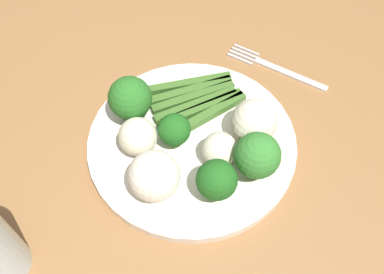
# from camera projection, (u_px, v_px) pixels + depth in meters

# --- Properties ---
(ground_plane) EXTENTS (6.00, 6.00, 0.02)m
(ground_plane) POSITION_uv_depth(u_px,v_px,m) (186.00, 266.00, 1.24)
(ground_plane) COLOR tan
(dining_table) EXTENTS (1.30, 1.07, 0.75)m
(dining_table) POSITION_uv_depth(u_px,v_px,m) (180.00, 142.00, 0.69)
(dining_table) COLOR olive
(dining_table) RESTS_ON ground_plane
(plate) EXTENTS (0.28, 0.28, 0.01)m
(plate) POSITION_uv_depth(u_px,v_px,m) (192.00, 142.00, 0.57)
(plate) COLOR silver
(plate) RESTS_ON dining_table
(asparagus_bundle) EXTENTS (0.14, 0.13, 0.01)m
(asparagus_bundle) POSITION_uv_depth(u_px,v_px,m) (197.00, 100.00, 0.59)
(asparagus_bundle) COLOR #3D6626
(asparagus_bundle) RESTS_ON plate
(broccoli_right) EXTENTS (0.06, 0.06, 0.07)m
(broccoli_right) POSITION_uv_depth(u_px,v_px,m) (130.00, 99.00, 0.55)
(broccoli_right) COLOR #568E33
(broccoli_right) RESTS_ON plate
(broccoli_near_center) EXTENTS (0.06, 0.06, 0.07)m
(broccoli_near_center) POSITION_uv_depth(u_px,v_px,m) (257.00, 156.00, 0.50)
(broccoli_near_center) COLOR #609E3D
(broccoli_near_center) RESTS_ON plate
(broccoli_front_left) EXTENTS (0.05, 0.05, 0.06)m
(broccoli_front_left) POSITION_uv_depth(u_px,v_px,m) (217.00, 180.00, 0.49)
(broccoli_front_left) COLOR #4C7F2B
(broccoli_front_left) RESTS_ON plate
(broccoli_back_right) EXTENTS (0.04, 0.04, 0.05)m
(broccoli_back_right) POSITION_uv_depth(u_px,v_px,m) (174.00, 130.00, 0.53)
(broccoli_back_right) COLOR #4C7F2B
(broccoli_back_right) RESTS_ON plate
(cauliflower_near_fork) EXTENTS (0.06, 0.06, 0.06)m
(cauliflower_near_fork) POSITION_uv_depth(u_px,v_px,m) (254.00, 121.00, 0.54)
(cauliflower_near_fork) COLOR beige
(cauliflower_near_fork) RESTS_ON plate
(cauliflower_mid) EXTENTS (0.06, 0.06, 0.06)m
(cauliflower_mid) POSITION_uv_depth(u_px,v_px,m) (154.00, 176.00, 0.49)
(cauliflower_mid) COLOR white
(cauliflower_mid) RESTS_ON plate
(cauliflower_front) EXTENTS (0.05, 0.05, 0.05)m
(cauliflower_front) POSITION_uv_depth(u_px,v_px,m) (219.00, 149.00, 0.53)
(cauliflower_front) COLOR beige
(cauliflower_front) RESTS_ON plate
(cauliflower_back) EXTENTS (0.05, 0.05, 0.05)m
(cauliflower_back) POSITION_uv_depth(u_px,v_px,m) (139.00, 137.00, 0.53)
(cauliflower_back) COLOR beige
(cauliflower_back) RESTS_ON plate
(fork) EXTENTS (0.03, 0.17, 0.00)m
(fork) POSITION_uv_depth(u_px,v_px,m) (275.00, 68.00, 0.65)
(fork) COLOR silver
(fork) RESTS_ON dining_table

